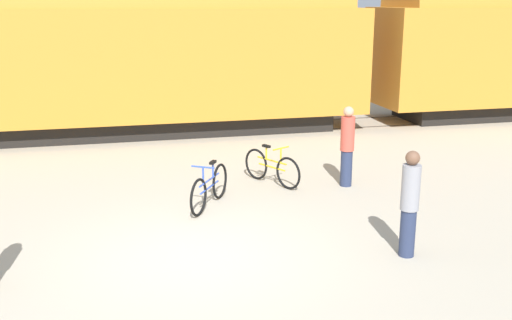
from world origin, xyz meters
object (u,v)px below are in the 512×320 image
object	(u,v)px
freight_train	(150,45)
bicycle_blue	(210,188)
person_in_red	(347,146)
person_in_grey	(410,203)
bicycle_yellow	(272,168)

from	to	relation	value
freight_train	bicycle_blue	world-z (taller)	freight_train
person_in_red	bicycle_blue	bearing A→B (deg)	-168.31
person_in_grey	bicycle_yellow	bearing A→B (deg)	-152.44
bicycle_blue	freight_train	bearing A→B (deg)	94.75
freight_train	bicycle_yellow	bearing A→B (deg)	-69.91
bicycle_blue	person_in_red	distance (m)	3.19
bicycle_yellow	person_in_grey	distance (m)	4.31
bicycle_yellow	person_in_red	size ratio (longest dim) A/B	0.87
bicycle_blue	person_in_grey	world-z (taller)	person_in_grey
bicycle_yellow	person_in_grey	size ratio (longest dim) A/B	0.88
bicycle_yellow	person_in_grey	xyz separation A→B (m)	(1.09, -4.14, 0.50)
bicycle_blue	person_in_red	xyz separation A→B (m)	(3.08, 0.66, 0.51)
bicycle_blue	bicycle_yellow	distance (m)	1.93
bicycle_yellow	bicycle_blue	bearing A→B (deg)	-143.55
bicycle_yellow	person_in_red	world-z (taller)	person_in_red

